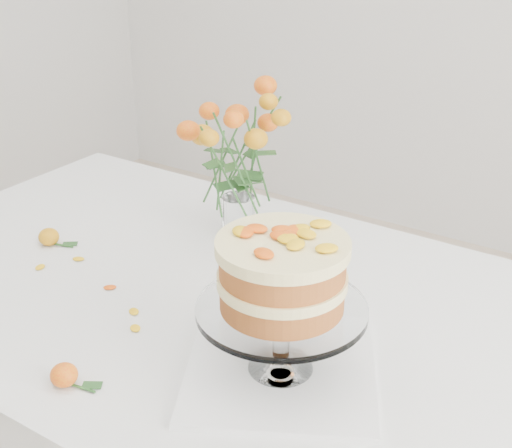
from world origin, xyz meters
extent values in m
cube|color=tan|center=(0.00, 0.00, 0.73)|extent=(1.40, 0.90, 0.04)
cylinder|color=tan|center=(-0.62, 0.37, 0.35)|extent=(0.06, 0.06, 0.71)
cube|color=silver|center=(0.00, 0.00, 0.75)|extent=(1.42, 0.92, 0.01)
cube|color=silver|center=(0.00, 0.46, 0.65)|extent=(1.42, 0.01, 0.20)
cube|color=white|center=(0.30, -0.14, 0.76)|extent=(0.41, 0.41, 0.01)
cylinder|color=white|center=(0.30, -0.14, 0.83)|extent=(0.03, 0.03, 0.09)
cylinder|color=white|center=(0.30, -0.14, 0.88)|extent=(0.27, 0.27, 0.01)
cylinder|color=#A34D24|center=(0.30, -0.14, 0.90)|extent=(0.22, 0.22, 0.04)
cylinder|color=#FFF3A4|center=(0.30, -0.14, 0.93)|extent=(0.23, 0.23, 0.02)
cylinder|color=#A34D24|center=(0.30, -0.14, 0.96)|extent=(0.22, 0.22, 0.04)
cylinder|color=#FFF3A4|center=(0.30, -0.14, 0.99)|extent=(0.24, 0.24, 0.02)
cylinder|color=white|center=(-0.04, 0.24, 0.76)|extent=(0.06, 0.06, 0.01)
cylinder|color=white|center=(-0.04, 0.24, 0.81)|extent=(0.07, 0.07, 0.09)
ellipsoid|color=orange|center=(-0.37, -0.03, 0.78)|extent=(0.05, 0.05, 0.04)
cylinder|color=#285622|center=(-0.34, -0.03, 0.76)|extent=(0.05, 0.02, 0.00)
ellipsoid|color=red|center=(0.03, -0.36, 0.77)|extent=(0.04, 0.04, 0.04)
cylinder|color=#285622|center=(0.06, -0.35, 0.76)|extent=(0.05, 0.01, 0.00)
ellipsoid|color=yellow|center=(-0.12, -0.10, 0.76)|extent=(0.03, 0.02, 0.00)
ellipsoid|color=yellow|center=(-0.02, -0.14, 0.76)|extent=(0.03, 0.02, 0.00)
ellipsoid|color=yellow|center=(0.02, -0.18, 0.76)|extent=(0.03, 0.02, 0.00)
ellipsoid|color=yellow|center=(-0.26, -0.05, 0.76)|extent=(0.03, 0.02, 0.00)
ellipsoid|color=yellow|center=(-0.30, -0.12, 0.76)|extent=(0.03, 0.02, 0.00)
ellipsoid|color=yellow|center=(0.30, -0.08, 0.76)|extent=(0.03, 0.02, 0.00)
camera|label=1|loc=(0.79, -0.96, 1.48)|focal=50.00mm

